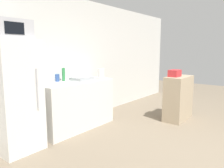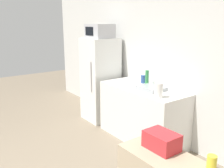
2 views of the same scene
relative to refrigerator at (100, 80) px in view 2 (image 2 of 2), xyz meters
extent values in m
cube|color=silver|center=(1.58, 0.42, 0.46)|extent=(8.00, 0.06, 2.60)
cube|color=white|center=(0.00, 0.00, 0.00)|extent=(0.61, 0.62, 1.68)
cylinder|color=#B7B7BC|center=(0.17, -0.33, 0.13)|extent=(0.02, 0.02, 0.59)
cube|color=#BCBCC1|center=(0.00, 0.00, 0.98)|extent=(0.50, 0.41, 0.27)
cube|color=black|center=(-0.05, -0.21, 0.98)|extent=(0.28, 0.01, 0.16)
cube|color=silver|center=(1.22, 0.04, -0.38)|extent=(1.57, 0.67, 0.93)
cube|color=#9EA3A8|center=(1.42, 0.04, 0.12)|extent=(0.39, 0.33, 0.06)
cylinder|color=#2D7F42|center=(1.11, 0.23, 0.21)|extent=(0.06, 0.06, 0.25)
cylinder|color=#2D4C8C|center=(0.98, 0.26, 0.16)|extent=(0.08, 0.08, 0.14)
cube|color=red|center=(2.86, -1.30, 0.19)|extent=(0.28, 0.20, 0.15)
cylinder|color=yellow|center=(3.29, -1.23, 0.18)|extent=(0.07, 0.07, 0.11)
cylinder|color=white|center=(1.76, -0.17, 0.20)|extent=(0.12, 0.12, 0.22)
camera|label=1|loc=(-1.61, -3.12, 0.68)|focal=35.00mm
camera|label=2|loc=(4.14, -2.76, 1.16)|focal=40.00mm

